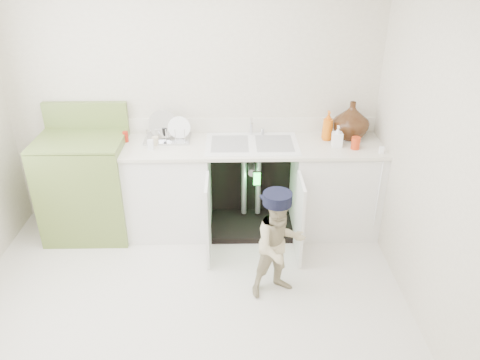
# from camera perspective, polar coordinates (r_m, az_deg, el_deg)

# --- Properties ---
(ground) EXTENTS (3.50, 3.50, 0.00)m
(ground) POSITION_cam_1_polar(r_m,az_deg,el_deg) (3.80, -6.54, -15.68)
(ground) COLOR beige
(ground) RESTS_ON ground
(room_shell) EXTENTS (6.00, 5.50, 1.26)m
(room_shell) POSITION_cam_1_polar(r_m,az_deg,el_deg) (3.09, -7.76, 1.49)
(room_shell) COLOR beige
(room_shell) RESTS_ON ground
(counter_run) EXTENTS (2.44, 1.02, 1.25)m
(counter_run) POSITION_cam_1_polar(r_m,az_deg,el_deg) (4.50, 1.88, -0.47)
(counter_run) COLOR white
(counter_run) RESTS_ON ground
(avocado_stove) EXTENTS (0.79, 0.65, 1.23)m
(avocado_stove) POSITION_cam_1_polar(r_m,az_deg,el_deg) (4.67, -18.15, -0.52)
(avocado_stove) COLOR olive
(avocado_stove) RESTS_ON ground
(repair_worker) EXTENTS (0.53, 0.87, 0.92)m
(repair_worker) POSITION_cam_1_polar(r_m,az_deg,el_deg) (3.69, 4.81, -7.79)
(repair_worker) COLOR #C5B78E
(repair_worker) RESTS_ON ground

